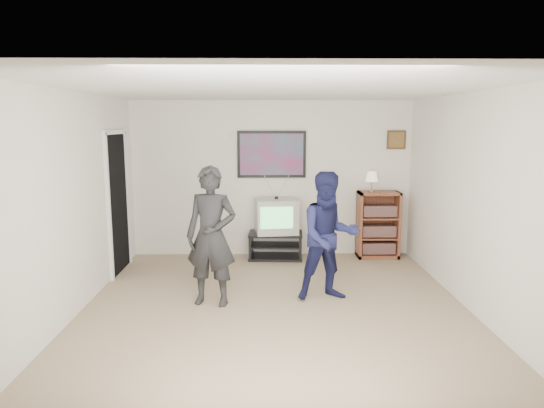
{
  "coord_description": "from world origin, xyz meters",
  "views": [
    {
      "loc": [
        -0.13,
        -5.3,
        2.14
      ],
      "look_at": [
        -0.03,
        0.64,
        1.15
      ],
      "focal_mm": 32.0,
      "sensor_mm": 36.0,
      "label": 1
    }
  ],
  "objects_px": {
    "crt_television": "(276,216)",
    "person_short": "(329,236)",
    "media_stand": "(276,245)",
    "person_tall": "(211,236)",
    "bookshelf": "(378,225)"
  },
  "relations": [
    {
      "from": "crt_television",
      "to": "person_short",
      "type": "distance_m",
      "value": 1.92
    },
    {
      "from": "media_stand",
      "to": "person_tall",
      "type": "relative_size",
      "value": 0.53
    },
    {
      "from": "media_stand",
      "to": "crt_television",
      "type": "height_order",
      "value": "crt_television"
    },
    {
      "from": "person_tall",
      "to": "person_short",
      "type": "bearing_deg",
      "value": 17.4
    },
    {
      "from": "person_tall",
      "to": "person_short",
      "type": "distance_m",
      "value": 1.42
    },
    {
      "from": "media_stand",
      "to": "bookshelf",
      "type": "xyz_separation_m",
      "value": [
        1.65,
        0.05,
        0.32
      ]
    },
    {
      "from": "crt_television",
      "to": "person_short",
      "type": "xyz_separation_m",
      "value": [
        0.59,
        -1.82,
        0.09
      ]
    },
    {
      "from": "bookshelf",
      "to": "person_short",
      "type": "bearing_deg",
      "value": -119.15
    },
    {
      "from": "media_stand",
      "to": "bookshelf",
      "type": "height_order",
      "value": "bookshelf"
    },
    {
      "from": "crt_television",
      "to": "person_short",
      "type": "relative_size",
      "value": 0.41
    },
    {
      "from": "bookshelf",
      "to": "person_tall",
      "type": "bearing_deg",
      "value": -140.6
    },
    {
      "from": "media_stand",
      "to": "person_tall",
      "type": "height_order",
      "value": "person_tall"
    },
    {
      "from": "media_stand",
      "to": "bookshelf",
      "type": "relative_size",
      "value": 0.82
    },
    {
      "from": "media_stand",
      "to": "person_short",
      "type": "relative_size",
      "value": 0.55
    },
    {
      "from": "bookshelf",
      "to": "person_short",
      "type": "relative_size",
      "value": 0.68
    }
  ]
}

